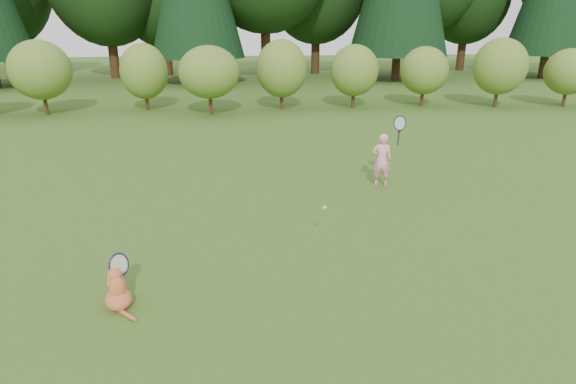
{
  "coord_description": "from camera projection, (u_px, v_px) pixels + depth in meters",
  "views": [
    {
      "loc": [
        -0.63,
        -6.59,
        3.29
      ],
      "look_at": [
        0.2,
        0.8,
        0.7
      ],
      "focal_mm": 30.0,
      "sensor_mm": 36.0,
      "label": 1
    }
  ],
  "objects": [
    {
      "name": "ground",
      "position": [
        281.0,
        253.0,
        7.33
      ],
      "size": [
        100.0,
        100.0,
        0.0
      ],
      "primitive_type": "plane",
      "color": "#365919",
      "rests_on": "ground"
    },
    {
      "name": "shrub_row",
      "position": [
        249.0,
        75.0,
        19.07
      ],
      "size": [
        28.0,
        3.0,
        2.8
      ],
      "primitive_type": null,
      "color": "#506F22",
      "rests_on": "ground"
    },
    {
      "name": "child",
      "position": [
        382.0,
        159.0,
        10.2
      ],
      "size": [
        0.65,
        0.44,
        1.72
      ],
      "rotation": [
        0.0,
        0.0,
        2.88
      ],
      "color": "pink",
      "rests_on": "ground"
    },
    {
      "name": "cat",
      "position": [
        117.0,
        287.0,
        5.84
      ],
      "size": [
        0.51,
        0.79,
        0.74
      ],
      "rotation": [
        0.0,
        0.0,
        0.32
      ],
      "color": "#BF4724",
      "rests_on": "ground"
    },
    {
      "name": "tennis_ball",
      "position": [
        324.0,
        208.0,
        7.33
      ],
      "size": [
        0.07,
        0.07,
        0.07
      ],
      "color": "#9CD418",
      "rests_on": "ground"
    }
  ]
}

